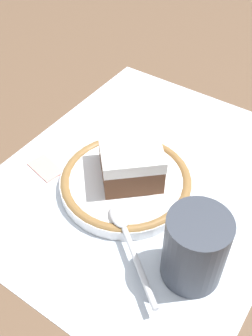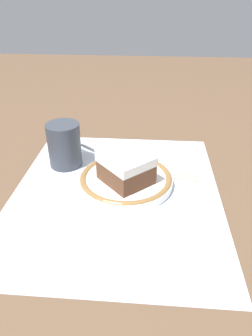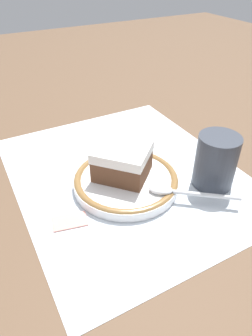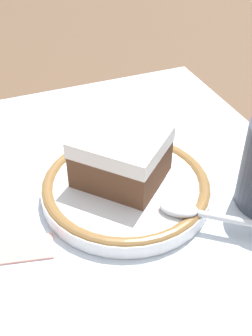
% 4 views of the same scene
% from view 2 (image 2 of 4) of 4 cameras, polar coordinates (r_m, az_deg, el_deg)
% --- Properties ---
extents(ground_plane, '(2.40, 2.40, 0.00)m').
position_cam_2_polar(ground_plane, '(0.58, -1.84, -4.60)').
color(ground_plane, brown).
extents(placemat, '(0.45, 0.38, 0.00)m').
position_cam_2_polar(placemat, '(0.58, -1.84, -4.54)').
color(placemat, silver).
rests_on(placemat, ground_plane).
extents(plate, '(0.18, 0.18, 0.02)m').
position_cam_2_polar(plate, '(0.59, -0.00, -2.12)').
color(plate, white).
rests_on(plate, placemat).
extents(cake_slice, '(0.11, 0.11, 0.05)m').
position_cam_2_polar(cake_slice, '(0.57, -0.01, 0.03)').
color(cake_slice, brown).
rests_on(cake_slice, plate).
extents(spoon, '(0.10, 0.12, 0.01)m').
position_cam_2_polar(spoon, '(0.65, -3.87, 2.35)').
color(spoon, silver).
rests_on(spoon, plate).
extents(cup, '(0.07, 0.07, 0.09)m').
position_cam_2_polar(cup, '(0.65, -11.14, 3.72)').
color(cup, '#383D47').
rests_on(cup, placemat).
extents(napkin, '(0.16, 0.15, 0.00)m').
position_cam_2_polar(napkin, '(0.49, 4.69, -12.24)').
color(napkin, white).
rests_on(napkin, placemat).
extents(sugar_packet, '(0.04, 0.06, 0.01)m').
position_cam_2_polar(sugar_packet, '(0.63, 10.64, -1.26)').
color(sugar_packet, '#E5998C').
rests_on(sugar_packet, placemat).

